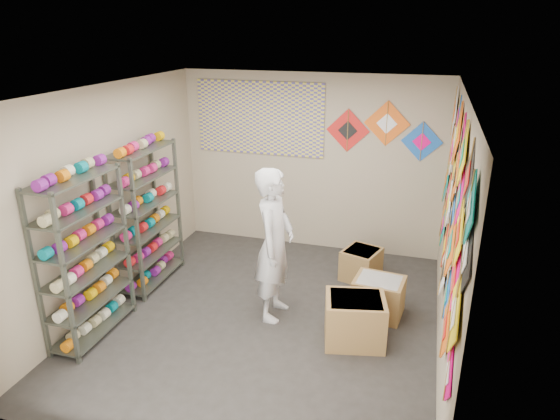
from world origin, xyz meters
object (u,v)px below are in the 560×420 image
(carton_c, at_px, (361,264))
(shelf_rack_front, at_px, (85,258))
(carton_b, at_px, (378,297))
(carton_a, at_px, (355,320))
(shopkeeper, at_px, (275,245))
(shelf_rack_back, at_px, (147,217))

(carton_c, bearing_deg, shelf_rack_front, -123.78)
(carton_b, relative_size, carton_c, 1.17)
(carton_a, bearing_deg, carton_b, 60.87)
(shelf_rack_front, distance_m, shopkeeper, 2.11)
(shopkeeper, xyz_separation_m, carton_a, (1.02, -0.28, -0.66))
(shelf_rack_back, height_order, carton_b, shelf_rack_back)
(shelf_rack_back, distance_m, carton_a, 3.02)
(shelf_rack_back, relative_size, carton_a, 2.93)
(shelf_rack_front, height_order, shopkeeper, shelf_rack_front)
(carton_a, height_order, carton_c, carton_a)
(shelf_rack_back, distance_m, carton_c, 2.98)
(carton_b, distance_m, carton_c, 0.93)
(shopkeeper, bearing_deg, carton_b, -73.00)
(shelf_rack_back, xyz_separation_m, carton_a, (2.88, -0.60, -0.68))
(shelf_rack_back, relative_size, carton_c, 3.83)
(shelf_rack_front, bearing_deg, carton_c, 38.64)
(shelf_rack_back, xyz_separation_m, carton_b, (3.07, 0.03, -0.71))
(shelf_rack_back, bearing_deg, carton_c, 18.04)
(shelf_rack_back, bearing_deg, shelf_rack_front, -90.00)
(shelf_rack_back, height_order, carton_a, shelf_rack_back)
(carton_c, bearing_deg, carton_a, -67.20)
(carton_a, bearing_deg, carton_c, 82.89)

